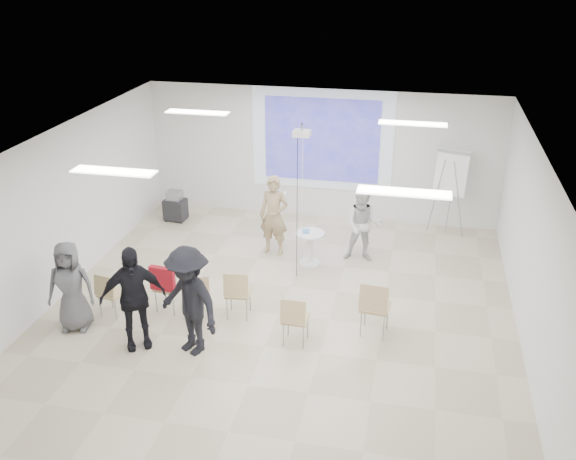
% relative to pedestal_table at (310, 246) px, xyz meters
% --- Properties ---
extents(floor, '(8.00, 9.00, 0.10)m').
position_rel_pedestal_table_xyz_m(floor, '(-0.19, -2.00, -0.44)').
color(floor, beige).
rests_on(floor, ground).
extents(ceiling, '(8.00, 9.00, 0.10)m').
position_rel_pedestal_table_xyz_m(ceiling, '(-0.19, -2.00, 2.66)').
color(ceiling, white).
rests_on(ceiling, wall_back).
extents(wall_back, '(8.00, 0.10, 3.00)m').
position_rel_pedestal_table_xyz_m(wall_back, '(-0.19, 2.55, 1.11)').
color(wall_back, silver).
rests_on(wall_back, floor).
extents(wall_left, '(0.10, 9.00, 3.00)m').
position_rel_pedestal_table_xyz_m(wall_left, '(-4.24, -2.00, 1.11)').
color(wall_left, silver).
rests_on(wall_left, floor).
extents(wall_right, '(0.10, 9.00, 3.00)m').
position_rel_pedestal_table_xyz_m(wall_right, '(3.86, -2.00, 1.11)').
color(wall_right, silver).
rests_on(wall_right, floor).
extents(projection_halo, '(3.20, 0.01, 2.30)m').
position_rel_pedestal_table_xyz_m(projection_halo, '(-0.19, 2.49, 1.46)').
color(projection_halo, silver).
rests_on(projection_halo, wall_back).
extents(projection_image, '(2.60, 0.01, 1.90)m').
position_rel_pedestal_table_xyz_m(projection_image, '(-0.19, 2.47, 1.46)').
color(projection_image, '#3634B1').
rests_on(projection_image, wall_back).
extents(pedestal_table, '(0.70, 0.70, 0.71)m').
position_rel_pedestal_table_xyz_m(pedestal_table, '(0.00, 0.00, 0.00)').
color(pedestal_table, white).
rests_on(pedestal_table, floor).
extents(player_left, '(0.74, 0.55, 1.89)m').
position_rel_pedestal_table_xyz_m(player_left, '(-0.81, 0.36, 0.55)').
color(player_left, tan).
rests_on(player_left, floor).
extents(player_right, '(0.83, 0.67, 1.68)m').
position_rel_pedestal_table_xyz_m(player_right, '(0.99, 0.41, 0.45)').
color(player_right, silver).
rests_on(player_right, floor).
extents(controller_left, '(0.05, 0.11, 0.04)m').
position_rel_pedestal_table_xyz_m(controller_left, '(-0.63, 0.61, 0.85)').
color(controller_left, white).
rests_on(controller_left, player_left).
extents(controller_right, '(0.05, 0.14, 0.04)m').
position_rel_pedestal_table_xyz_m(controller_right, '(0.81, 0.66, 0.74)').
color(controller_right, white).
rests_on(controller_right, player_right).
extents(chair_far_left, '(0.45, 0.48, 0.82)m').
position_rel_pedestal_table_xyz_m(chair_far_left, '(-2.99, -2.64, 0.09)').
color(chair_far_left, tan).
rests_on(chair_far_left, floor).
extents(chair_left_mid, '(0.46, 0.49, 0.88)m').
position_rel_pedestal_table_xyz_m(chair_left_mid, '(-2.10, -2.29, 0.13)').
color(chair_left_mid, tan).
rests_on(chair_left_mid, floor).
extents(chair_left_inner, '(0.52, 0.54, 0.83)m').
position_rel_pedestal_table_xyz_m(chair_left_inner, '(-1.50, -2.39, 0.10)').
color(chair_left_inner, tan).
rests_on(chair_left_inner, floor).
extents(chair_center, '(0.46, 0.49, 0.89)m').
position_rel_pedestal_table_xyz_m(chair_center, '(-0.84, -2.25, 0.14)').
color(chair_center, '#D0B678').
rests_on(chair_center, floor).
extents(chair_right_inner, '(0.42, 0.45, 0.86)m').
position_rel_pedestal_table_xyz_m(chair_right_inner, '(0.26, -2.83, 0.12)').
color(chair_right_inner, tan).
rests_on(chair_right_inner, floor).
extents(chair_right_far, '(0.50, 0.53, 0.98)m').
position_rel_pedestal_table_xyz_m(chair_right_far, '(1.46, -2.32, 0.19)').
color(chair_right_far, tan).
rests_on(chair_right_far, floor).
extents(red_jacket, '(0.45, 0.15, 0.42)m').
position_rel_pedestal_table_xyz_m(red_jacket, '(-2.10, -2.44, 0.33)').
color(red_jacket, '#AB1521').
rests_on(red_jacket, chair_left_mid).
extents(laptop, '(0.37, 0.33, 0.02)m').
position_rel_pedestal_table_xyz_m(laptop, '(-1.53, -2.31, 0.05)').
color(laptop, black).
rests_on(laptop, chair_left_inner).
extents(audience_left, '(1.34, 1.18, 1.98)m').
position_rel_pedestal_table_xyz_m(audience_left, '(-2.19, -3.36, 0.60)').
color(audience_left, black).
rests_on(audience_left, floor).
extents(audience_mid, '(1.50, 1.26, 2.03)m').
position_rel_pedestal_table_xyz_m(audience_mid, '(-1.29, -3.33, 0.63)').
color(audience_mid, black).
rests_on(audience_mid, floor).
extents(audience_outer, '(0.95, 0.73, 1.74)m').
position_rel_pedestal_table_xyz_m(audience_outer, '(-3.41, -3.09, 0.48)').
color(audience_outer, '#5D5C62').
rests_on(audience_outer, floor).
extents(flipchart_easel, '(0.79, 0.62, 1.90)m').
position_rel_pedestal_table_xyz_m(flipchart_easel, '(2.67, 2.05, 1.01)').
color(flipchart_easel, gray).
rests_on(flipchart_easel, floor).
extents(av_cart, '(0.51, 0.42, 0.71)m').
position_rel_pedestal_table_xyz_m(av_cart, '(-3.43, 1.57, -0.06)').
color(av_cart, black).
rests_on(av_cart, floor).
extents(ceiling_projector, '(0.30, 0.25, 3.00)m').
position_rel_pedestal_table_xyz_m(ceiling_projector, '(-0.09, -0.50, 2.30)').
color(ceiling_projector, white).
rests_on(ceiling_projector, ceiling).
extents(fluor_panel_nw, '(1.20, 0.30, 0.02)m').
position_rel_pedestal_table_xyz_m(fluor_panel_nw, '(-2.19, 0.00, 2.58)').
color(fluor_panel_nw, white).
rests_on(fluor_panel_nw, ceiling).
extents(fluor_panel_ne, '(1.20, 0.30, 0.02)m').
position_rel_pedestal_table_xyz_m(fluor_panel_ne, '(1.81, 0.00, 2.58)').
color(fluor_panel_ne, white).
rests_on(fluor_panel_ne, ceiling).
extents(fluor_panel_sw, '(1.20, 0.30, 0.02)m').
position_rel_pedestal_table_xyz_m(fluor_panel_sw, '(-2.19, -3.50, 2.58)').
color(fluor_panel_sw, white).
rests_on(fluor_panel_sw, ceiling).
extents(fluor_panel_se, '(1.20, 0.30, 0.02)m').
position_rel_pedestal_table_xyz_m(fluor_panel_se, '(1.81, -3.50, 2.58)').
color(fluor_panel_se, white).
rests_on(fluor_panel_se, ceiling).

